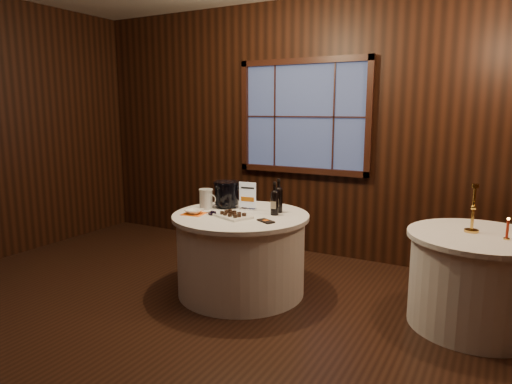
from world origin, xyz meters
The scene contains 16 objects.
ground centered at (0.00, 0.00, 0.00)m, with size 6.00×6.00×0.00m, color black.
back_wall centered at (0.00, 2.48, 1.54)m, with size 6.00×0.10×3.00m.
main_table centered at (0.00, 1.00, 0.39)m, with size 1.28×1.28×0.77m.
side_table centered at (2.00, 1.30, 0.39)m, with size 1.08×1.08×0.77m.
sign_stand centered at (-0.03, 1.19, 0.87)m, with size 0.18×0.10×0.28m.
port_bottle_left centered at (0.28, 1.24, 0.91)m, with size 0.08×0.08×0.32m.
port_bottle_right centered at (0.29, 1.12, 0.90)m, with size 0.07×0.08×0.31m.
ice_bucket centered at (-0.27, 1.19, 0.91)m, with size 0.26×0.26×0.26m.
chocolate_plate centered at (0.00, 0.86, 0.79)m, with size 0.39×0.33×0.05m.
chocolate_box centered at (0.34, 0.85, 0.78)m, with size 0.17×0.08×0.01m, color black.
grape_bunch centered at (-0.20, 0.85, 0.79)m, with size 0.16×0.09×0.04m.
glass_pitcher centered at (-0.41, 1.03, 0.87)m, with size 0.18×0.14×0.20m.
orange_napkin centered at (-0.39, 0.80, 0.77)m, with size 0.20×0.20×0.00m, color orange.
cracker_bowl centered at (-0.39, 0.80, 0.79)m, with size 0.16×0.16×0.04m, color white.
brass_candlestick centered at (1.94, 1.35, 0.91)m, with size 0.11×0.11×0.39m.
red_candle centered at (2.19, 1.24, 0.84)m, with size 0.05×0.05×0.17m.
Camera 1 is at (2.13, -2.58, 1.74)m, focal length 32.00 mm.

